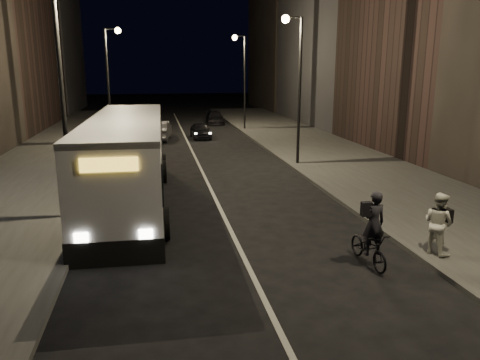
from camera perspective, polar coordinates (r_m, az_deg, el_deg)
name	(u,v)px	position (r m, az deg, el deg)	size (l,w,h in m)	color
ground	(240,249)	(14.77, -0.02, -8.44)	(180.00, 180.00, 0.00)	black
sidewalk_right	(332,156)	(30.08, 11.16, 2.87)	(7.00, 70.00, 0.16)	#333331
sidewalk_left	(48,166)	(28.64, -22.39, 1.56)	(7.00, 70.00, 0.16)	#333331
building_row_right	(362,9)	(45.21, 14.60, 19.47)	(8.00, 61.00, 21.00)	black
streetlight_right_mid	(295,71)	(26.63, 6.78, 13.11)	(1.20, 0.44, 8.12)	black
streetlight_right_far	(242,69)	(42.19, 0.22, 13.34)	(1.20, 0.44, 8.12)	black
streetlight_left_near	(68,72)	(17.70, -20.21, 12.20)	(1.20, 0.44, 8.12)	black
streetlight_left_far	(111,70)	(35.58, -15.45, 12.82)	(1.20, 0.44, 8.12)	black
city_bus	(128,157)	(19.79, -13.54, 2.74)	(3.32, 13.33, 3.57)	white
cyclist_on_bicycle	(370,240)	(13.90, 15.58, -7.12)	(0.81, 1.98, 2.23)	black
pedestrian_woman	(438,223)	(14.92, 23.02, -4.87)	(0.91, 0.71, 1.86)	beige
car_near	(200,131)	(37.75, -4.86, 6.03)	(1.43, 3.57, 1.21)	black
car_mid	(159,130)	(37.11, -9.85, 5.97)	(1.59, 4.57, 1.51)	#39393B
car_far	(215,118)	(47.44, -3.06, 7.58)	(1.67, 4.11, 1.19)	black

